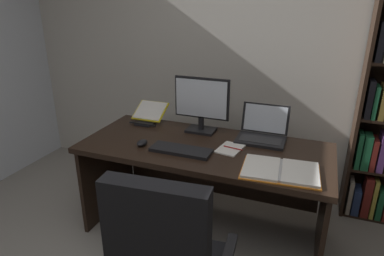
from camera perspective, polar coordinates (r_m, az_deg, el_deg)
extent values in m
cube|color=beige|center=(3.09, 9.05, 13.79)|extent=(5.01, 0.12, 2.66)
cube|color=black|center=(2.41, 2.10, -3.43)|extent=(1.76, 0.77, 0.04)
cube|color=black|center=(2.93, -13.92, -7.35)|extent=(0.03, 0.71, 0.69)
cube|color=black|center=(2.49, 21.22, -13.82)|extent=(0.03, 0.71, 0.69)
cube|color=black|center=(2.86, 4.39, -6.64)|extent=(1.64, 0.03, 0.48)
cube|color=black|center=(2.88, 26.83, 5.87)|extent=(0.02, 0.26, 2.13)
cube|color=gray|center=(3.17, 25.08, -10.19)|extent=(0.03, 0.16, 0.30)
cube|color=navy|center=(3.19, 25.93, -10.82)|extent=(0.06, 0.16, 0.23)
cube|color=maroon|center=(3.18, 27.37, -9.97)|extent=(0.06, 0.17, 0.35)
cube|color=gold|center=(3.19, 28.30, -10.18)|extent=(0.03, 0.17, 0.34)
cube|color=#195633|center=(3.21, 29.06, -10.97)|extent=(0.04, 0.15, 0.25)
cube|color=#195633|center=(2.98, 26.34, -3.28)|extent=(0.03, 0.15, 0.29)
cube|color=#195633|center=(2.99, 27.34, -3.48)|extent=(0.06, 0.15, 0.28)
cube|color=maroon|center=(3.01, 28.27, -3.77)|extent=(0.04, 0.17, 0.26)
cube|color=#512D66|center=(3.02, 29.34, -3.44)|extent=(0.05, 0.18, 0.30)
cube|color=black|center=(2.85, 27.76, 4.41)|extent=(0.04, 0.15, 0.29)
cube|color=#195633|center=(2.86, 28.52, 3.92)|extent=(0.03, 0.14, 0.25)
cube|color=olive|center=(2.89, 29.45, 3.98)|extent=(0.04, 0.21, 0.25)
cube|color=black|center=(2.78, 29.26, 12.60)|extent=(0.04, 0.15, 0.27)
cube|color=black|center=(1.56, -6.05, -18.77)|extent=(0.48, 0.14, 0.59)
cube|color=black|center=(1.93, -11.60, -17.99)|extent=(0.08, 0.39, 0.04)
cube|color=black|center=(2.65, 1.54, -0.33)|extent=(0.22, 0.16, 0.02)
cylinder|color=black|center=(2.63, 1.55, 0.78)|extent=(0.04, 0.04, 0.09)
cube|color=black|center=(2.58, 1.67, 5.09)|extent=(0.43, 0.02, 0.32)
cube|color=silver|center=(2.56, 1.52, 4.98)|extent=(0.40, 0.00, 0.29)
cube|color=black|center=(2.51, 11.51, -2.05)|extent=(0.35, 0.23, 0.02)
cube|color=#2D2D30|center=(2.49, 11.46, -1.94)|extent=(0.30, 0.13, 0.00)
cube|color=black|center=(2.60, 12.29, 1.58)|extent=(0.35, 0.06, 0.22)
cube|color=silver|center=(2.60, 12.28, 1.57)|extent=(0.31, 0.05, 0.19)
cube|color=black|center=(2.30, -1.88, -3.77)|extent=(0.42, 0.15, 0.02)
ellipsoid|color=black|center=(2.42, -8.44, -2.48)|extent=(0.06, 0.10, 0.04)
cube|color=black|center=(2.83, -7.95, 0.76)|extent=(0.14, 0.12, 0.01)
cube|color=black|center=(2.79, -8.40, 0.69)|extent=(0.24, 0.01, 0.01)
cube|color=yellow|center=(2.89, -7.04, 2.85)|extent=(0.26, 0.21, 0.12)
cube|color=white|center=(2.88, -7.09, 2.99)|extent=(0.24, 0.19, 0.10)
cube|color=orange|center=(2.12, 11.57, -6.80)|extent=(0.25, 0.33, 0.01)
cube|color=orange|center=(2.12, 17.79, -7.46)|extent=(0.25, 0.33, 0.01)
cube|color=white|center=(2.11, 11.60, -6.52)|extent=(0.24, 0.32, 0.02)
cube|color=white|center=(2.11, 17.83, -7.17)|extent=(0.24, 0.32, 0.02)
cylinder|color=#B7B7BC|center=(2.11, 14.70, -6.95)|extent=(0.04, 0.29, 0.02)
cube|color=white|center=(2.35, 6.46, -3.51)|extent=(0.18, 0.23, 0.01)
cylinder|color=maroon|center=(2.35, 6.94, -3.38)|extent=(0.14, 0.03, 0.01)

